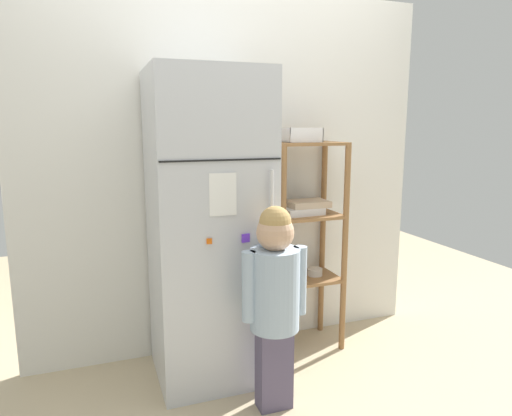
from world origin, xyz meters
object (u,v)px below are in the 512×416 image
object	(u,v)px
child_standing	(275,289)
fruit_bin	(300,136)
pantry_shelf_unit	(304,228)
refrigerator	(209,229)

from	to	relation	value
child_standing	fruit_bin	size ratio (longest dim) A/B	4.76
pantry_shelf_unit	fruit_bin	world-z (taller)	fruit_bin
pantry_shelf_unit	fruit_bin	distance (m)	0.56
refrigerator	child_standing	world-z (taller)	refrigerator
pantry_shelf_unit	child_standing	bearing A→B (deg)	-127.41
child_standing	fruit_bin	distance (m)	0.97
child_standing	pantry_shelf_unit	bearing A→B (deg)	52.59
child_standing	pantry_shelf_unit	distance (m)	0.71
refrigerator	child_standing	bearing A→B (deg)	-64.06
refrigerator	child_standing	size ratio (longest dim) A/B	1.64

